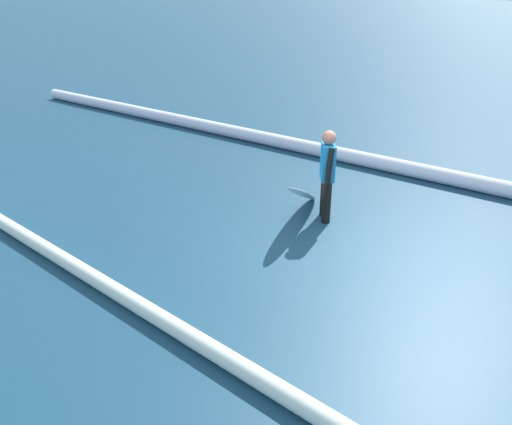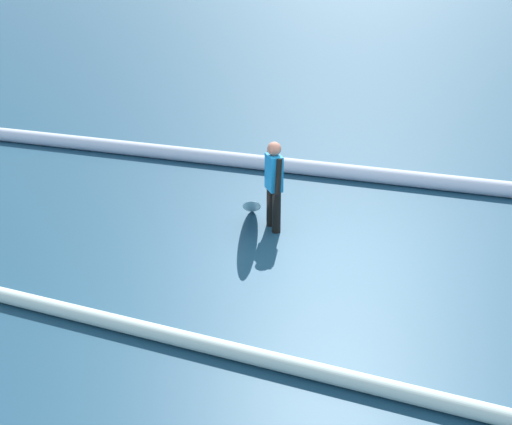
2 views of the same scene
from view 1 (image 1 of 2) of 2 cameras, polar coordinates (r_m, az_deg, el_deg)
The scene contains 4 objects.
ground_plane at distance 7.66m, azimuth 10.53°, elevation -3.96°, with size 173.42×173.42×0.00m, color navy.
surfer at distance 8.23m, azimuth 7.82°, elevation 4.53°, with size 0.36×0.47×1.47m.
surfboard at distance 8.33m, azimuth 5.16°, elevation 2.03°, with size 0.82×1.70×0.89m.
wave_crest_foreground at distance 11.12m, azimuth 10.36°, elevation 6.06°, with size 0.30×0.30×21.09m, color white.
Camera 1 is at (-2.84, 6.13, 3.61)m, focal length 36.50 mm.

